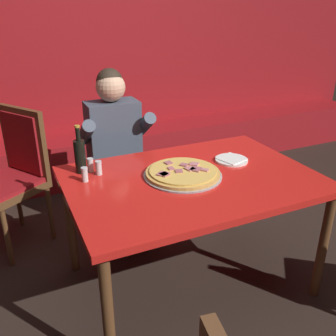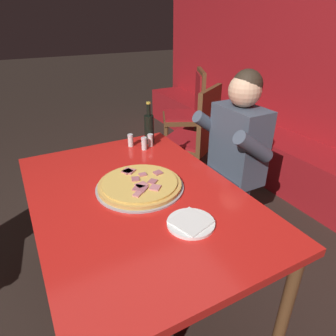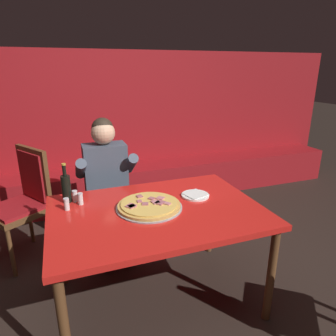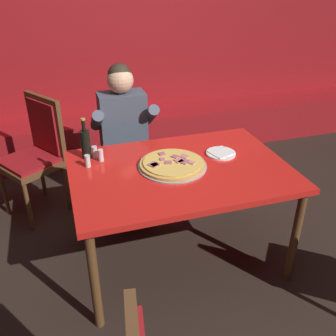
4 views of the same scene
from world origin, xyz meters
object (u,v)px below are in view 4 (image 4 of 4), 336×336
at_px(pizza, 172,164).
at_px(shaker_parmesan, 88,162).
at_px(beer_bottle, 86,143).
at_px(diner_seated_blue_shirt, 125,135).
at_px(dining_chair_near_right, 37,149).
at_px(shaker_red_pepper_flakes, 101,156).
at_px(main_dining_table, 180,178).
at_px(shaker_black_pepper, 95,153).
at_px(plate_white_paper, 221,153).

height_order(pizza, shaker_parmesan, shaker_parmesan).
bearing_deg(shaker_parmesan, beer_bottle, 86.03).
bearing_deg(diner_seated_blue_shirt, dining_chair_near_right, 163.38).
relative_size(pizza, shaker_red_pepper_flakes, 5.36).
distance_m(main_dining_table, diner_seated_blue_shirt, 0.79).
relative_size(shaker_black_pepper, shaker_parmesan, 1.00).
height_order(shaker_red_pepper_flakes, dining_chair_near_right, dining_chair_near_right).
bearing_deg(dining_chair_near_right, plate_white_paper, -34.06).
height_order(main_dining_table, shaker_parmesan, shaker_parmesan).
distance_m(pizza, plate_white_paper, 0.39).
relative_size(plate_white_paper, shaker_parmesan, 2.44).
distance_m(shaker_red_pepper_flakes, diner_seated_blue_shirt, 0.57).
bearing_deg(plate_white_paper, shaker_black_pepper, 166.16).
bearing_deg(dining_chair_near_right, main_dining_table, -46.18).
distance_m(shaker_red_pepper_flakes, shaker_parmesan, 0.11).
height_order(pizza, shaker_red_pepper_flakes, shaker_red_pepper_flakes).
xyz_separation_m(pizza, dining_chair_near_right, (-0.89, 0.94, -0.19)).
xyz_separation_m(main_dining_table, dining_chair_near_right, (-0.93, 0.97, -0.10)).
bearing_deg(main_dining_table, beer_bottle, 149.22).
bearing_deg(main_dining_table, pizza, 138.69).
bearing_deg(pizza, dining_chair_near_right, 133.60).
height_order(shaker_red_pepper_flakes, shaker_parmesan, same).
bearing_deg(shaker_parmesan, dining_chair_near_right, 114.59).
distance_m(beer_bottle, shaker_red_pepper_flakes, 0.14).
distance_m(shaker_parmesan, diner_seated_blue_shirt, 0.67).
relative_size(pizza, diner_seated_blue_shirt, 0.36).
bearing_deg(main_dining_table, shaker_red_pepper_flakes, 151.71).
distance_m(shaker_black_pepper, shaker_red_pepper_flakes, 0.07).
distance_m(beer_bottle, shaker_black_pepper, 0.09).
relative_size(beer_bottle, shaker_black_pepper, 3.40).
height_order(beer_bottle, diner_seated_blue_shirt, diner_seated_blue_shirt).
relative_size(beer_bottle, shaker_parmesan, 3.40).
bearing_deg(pizza, shaker_black_pepper, 149.10).
distance_m(shaker_red_pepper_flakes, dining_chair_near_right, 0.87).
height_order(main_dining_table, dining_chair_near_right, dining_chair_near_right).
bearing_deg(shaker_red_pepper_flakes, pizza, -26.78).
distance_m(plate_white_paper, diner_seated_blue_shirt, 0.86).
xyz_separation_m(diner_seated_blue_shirt, dining_chair_near_right, (-0.72, 0.21, -0.12)).
bearing_deg(shaker_black_pepper, pizza, -30.90).
bearing_deg(plate_white_paper, shaker_parmesan, 174.29).
xyz_separation_m(shaker_black_pepper, dining_chair_near_right, (-0.42, 0.65, -0.21)).
bearing_deg(dining_chair_near_right, pizza, -46.40).
height_order(pizza, dining_chair_near_right, dining_chair_near_right).
relative_size(plate_white_paper, diner_seated_blue_shirt, 0.16).
bearing_deg(main_dining_table, shaker_black_pepper, 148.12).
bearing_deg(beer_bottle, plate_white_paper, -14.12).
bearing_deg(beer_bottle, shaker_black_pepper, -18.69).
relative_size(plate_white_paper, beer_bottle, 0.72).
xyz_separation_m(pizza, shaker_black_pepper, (-0.48, 0.28, 0.02)).
bearing_deg(shaker_parmesan, plate_white_paper, -5.71).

